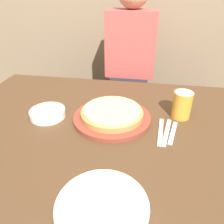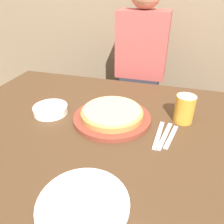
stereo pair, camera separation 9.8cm
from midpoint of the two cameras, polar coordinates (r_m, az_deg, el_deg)
The scene contains 9 objects.
dining_table at distance 1.19m, azimuth -1.93°, elevation -19.81°, with size 1.57×1.09×0.75m.
pizza_on_board at distance 0.99m, azimuth -2.84°, elevation -0.87°, with size 0.35×0.35×0.06m.
beer_glass at distance 1.02m, azimuth 15.27°, elevation 2.00°, with size 0.09×0.09×0.13m.
dinner_plate at distance 0.66m, azimuth -7.26°, elevation -23.43°, with size 0.26×0.26×0.02m.
side_bowl at distance 1.07m, azimuth -18.99°, elevation -0.39°, with size 0.16×0.16×0.04m.
fork at distance 0.93m, azimuth 9.66°, elevation -5.14°, with size 0.03×0.20×0.00m.
dinner_knife at distance 0.93m, azimuth 11.20°, elevation -5.26°, with size 0.05×0.20×0.00m.
spoon at distance 0.93m, azimuth 12.73°, elevation -5.38°, with size 0.05×0.17×0.00m.
diner_person at distance 1.61m, azimuth 2.85°, elevation 7.97°, with size 0.33×0.20×1.34m.
Camera 1 is at (0.11, -0.75, 1.29)m, focal length 35.00 mm.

